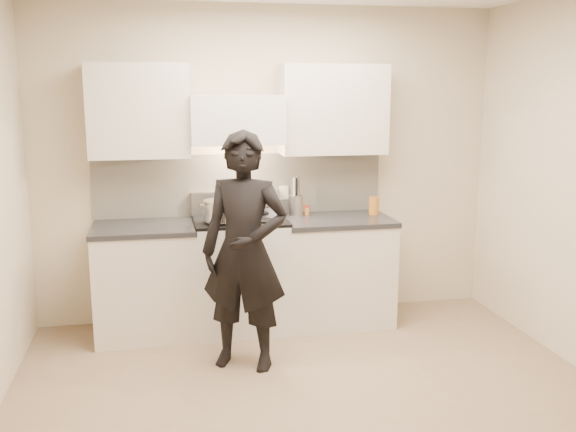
{
  "coord_description": "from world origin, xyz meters",
  "views": [
    {
      "loc": [
        -0.93,
        -3.74,
        2.0
      ],
      "look_at": [
        0.03,
        1.05,
        1.03
      ],
      "focal_mm": 40.0,
      "sensor_mm": 36.0,
      "label": 1
    }
  ],
  "objects": [
    {
      "name": "stove",
      "position": [
        -0.3,
        1.42,
        0.47
      ],
      "size": [
        0.76,
        0.65,
        0.96
      ],
      "color": "silver",
      "rests_on": "ground"
    },
    {
      "name": "stock_pot",
      "position": [
        -0.48,
        1.29,
        1.04
      ],
      "size": [
        0.34,
        0.34,
        0.17
      ],
      "color": "#AEAEAF",
      "rests_on": "stove"
    },
    {
      "name": "counter_left",
      "position": [
        -1.08,
        1.43,
        0.46
      ],
      "size": [
        0.82,
        0.67,
        0.92
      ],
      "color": "beige",
      "rests_on": "ground"
    },
    {
      "name": "spice_jar",
      "position": [
        0.31,
        1.59,
        0.96
      ],
      "size": [
        0.04,
        0.04,
        0.09
      ],
      "color": "orange",
      "rests_on": "counter_right"
    },
    {
      "name": "ground_plane",
      "position": [
        0.0,
        0.0,
        0.0
      ],
      "size": [
        4.0,
        4.0,
        0.0
      ],
      "primitive_type": "plane",
      "color": "#826D54"
    },
    {
      "name": "counter_right",
      "position": [
        0.53,
        1.43,
        0.46
      ],
      "size": [
        0.92,
        0.67,
        0.92
      ],
      "color": "beige",
      "rests_on": "ground"
    },
    {
      "name": "person",
      "position": [
        -0.36,
        0.66,
        0.86
      ],
      "size": [
        0.74,
        0.64,
        1.72
      ],
      "primitive_type": "imported",
      "rotation": [
        0.0,
        0.0,
        -0.43
      ],
      "color": "black",
      "rests_on": "ground"
    },
    {
      "name": "wok",
      "position": [
        -0.17,
        1.53,
        1.04
      ],
      "size": [
        0.31,
        0.38,
        0.25
      ],
      "color": "#AEAEAF",
      "rests_on": "stove"
    },
    {
      "name": "room_shell",
      "position": [
        -0.06,
        0.37,
        1.6
      ],
      "size": [
        4.04,
        3.54,
        2.7
      ],
      "color": "#C0AE91",
      "rests_on": "ground"
    },
    {
      "name": "utensil_crock",
      "position": [
        0.21,
        1.6,
        1.02
      ],
      "size": [
        0.12,
        0.12,
        0.33
      ],
      "color": "#A8A8A8",
      "rests_on": "counter_right"
    },
    {
      "name": "oil_glass",
      "position": [
        0.89,
        1.51,
        1.0
      ],
      "size": [
        0.09,
        0.09,
        0.15
      ],
      "color": "#AF6620",
      "rests_on": "counter_right"
    }
  ]
}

